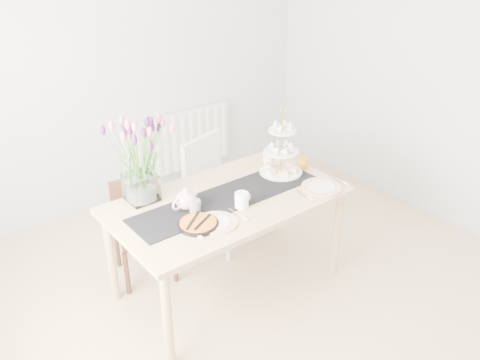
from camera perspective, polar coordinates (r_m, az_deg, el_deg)
room_shell at (r=2.93m, az=6.54°, el=3.95°), size 4.50×4.50×4.50m
radiator at (r=5.15m, az=-6.98°, el=4.23°), size 1.20×0.08×0.60m
dining_table at (r=3.51m, az=-1.41°, el=-3.14°), size 1.60×0.90×0.75m
chair_brown at (r=3.89m, az=-11.14°, el=-4.60°), size 0.48×0.48×0.75m
chair_white at (r=4.12m, az=-2.93°, el=-0.45°), size 0.57×0.57×0.92m
table_runner at (r=3.47m, az=-1.43°, el=-2.00°), size 1.40×0.35×0.01m
tulip_vase at (r=3.34m, az=-11.49°, el=3.62°), size 0.70×0.70×0.61m
cake_stand at (r=3.76m, az=4.66°, el=2.61°), size 0.32×0.32×0.47m
teapot at (r=3.33m, az=-6.06°, el=-2.24°), size 0.25×0.22×0.15m
cream_jug at (r=3.97m, az=3.26°, el=2.64°), size 0.12×0.12×0.10m
tart_tin at (r=3.17m, az=-4.71°, el=-4.95°), size 0.26×0.26×0.03m
mug_grey at (r=3.30m, az=-5.08°, el=-2.98°), size 0.10×0.10×0.09m
mug_white at (r=3.34m, az=0.19°, el=-2.30°), size 0.10×0.10×0.11m
mug_orange at (r=3.90m, az=7.10°, el=1.94°), size 0.11×0.11×0.09m
plate_left at (r=3.19m, az=-2.68°, el=-4.81°), size 0.29×0.29×0.01m
plate_right at (r=3.64m, az=9.12°, el=-0.81°), size 0.31×0.31×0.01m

